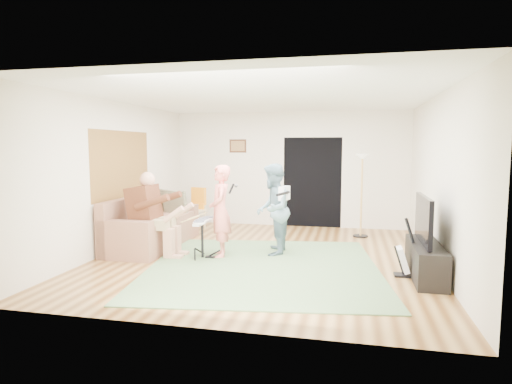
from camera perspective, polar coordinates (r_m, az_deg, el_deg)
floor at (r=7.42m, az=1.07°, el=-8.62°), size 6.00×6.00×0.00m
walls at (r=7.20m, az=1.09°, el=1.84°), size 5.50×6.00×2.70m
ceiling at (r=7.23m, az=1.11°, el=12.58°), size 6.00×6.00×0.00m
window_blinds at (r=8.35m, az=-17.45°, el=3.51°), size 0.00×2.05×2.05m
doorway at (r=10.10m, az=7.51°, el=1.28°), size 2.10×0.00×2.10m
picture_frame at (r=10.37m, az=-2.44°, el=6.15°), size 0.42×0.03×0.32m
area_rug at (r=6.79m, az=0.98°, el=-9.93°), size 4.00×4.13×0.02m
sofa at (r=8.41m, az=-14.10°, el=-4.87°), size 0.96×2.33×0.94m
drummer at (r=7.59m, az=-13.33°, el=-4.07°), size 0.94×0.53×1.45m
drum_kit at (r=7.32m, az=-7.17°, el=-6.48°), size 0.37×0.66×0.68m
singer at (r=7.31m, az=-4.78°, el=-2.56°), size 0.54×0.66×1.57m
microphone at (r=7.21m, az=-3.29°, el=0.44°), size 0.06×0.06×0.24m
guitarist at (r=7.45m, az=2.26°, el=-2.32°), size 0.65×0.81×1.59m
guitar_held at (r=7.38m, az=3.80°, el=-0.16°), size 0.26×0.61×0.26m
guitar_spare at (r=6.63m, az=19.07°, el=-8.52°), size 0.31×0.28×0.86m
torchiere_lamp at (r=9.13m, az=13.93°, el=1.52°), size 0.31×0.31×1.73m
dining_chair at (r=9.96m, az=-8.16°, el=-2.94°), size 0.50×0.52×0.94m
tv_cabinet at (r=6.66m, az=21.68°, el=-8.53°), size 0.40×1.40×0.50m
television at (r=6.53m, az=21.45°, el=-3.42°), size 0.06×1.17×0.67m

